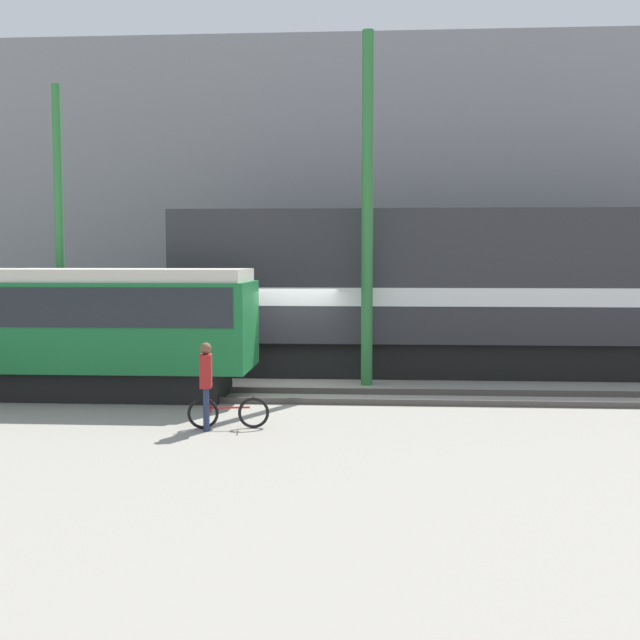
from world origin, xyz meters
The scene contains 10 objects.
ground_plane centered at (0.00, 0.00, 0.00)m, with size 120.00×120.00×0.00m, color gray.
track_near centered at (0.00, -1.89, 0.07)m, with size 60.00×1.50×0.14m.
track_far centered at (0.00, 2.46, 0.07)m, with size 60.00×1.50×0.14m.
building_backdrop centered at (0.00, 10.31, 5.52)m, with size 43.76×6.00×11.03m.
freight_locomotive centered at (5.59, 2.46, 2.46)m, with size 17.75×3.04×5.26m.
streetcar centered at (-6.02, -1.89, 1.76)m, with size 10.73×2.54×3.08m.
bicycle centered at (-0.59, -5.30, 0.31)m, with size 1.59×0.44×0.68m.
person centered at (-0.98, -5.50, 1.05)m, with size 0.27×0.39×1.72m.
utility_pole_center centered at (-6.13, 0.28, 3.95)m, with size 0.23×0.23×7.90m.
utility_pole_right centered at (2.06, 0.28, 4.56)m, with size 0.30×0.30×9.12m.
Camera 1 is at (2.25, -20.64, 3.36)m, focal length 45.00 mm.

